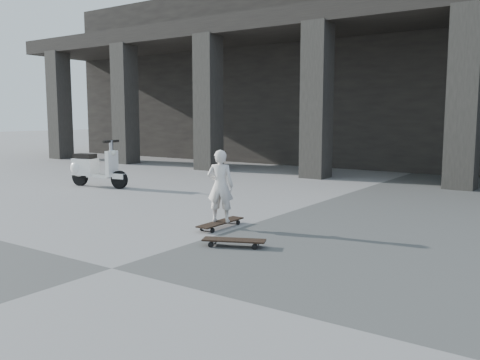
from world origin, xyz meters
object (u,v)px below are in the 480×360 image
Objects in this scene: child at (220,186)px; skateboard_spare at (234,241)px; scooter at (90,168)px; longboard at (221,223)px.

skateboard_spare is at bearing 111.48° from child.
skateboard_spare is 0.76× the size of child.
skateboard_spare is 0.52× the size of scooter.
child is at bearing -90.28° from longboard.
longboard is at bearing 111.50° from skateboard_spare.
child is at bearing 111.50° from skateboard_spare.
skateboard_spare reaches higher than longboard.
longboard is 1.10m from skateboard_spare.
skateboard_spare is at bearing -32.83° from scooter.
longboard is 0.86× the size of child.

